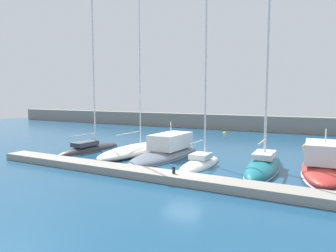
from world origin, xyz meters
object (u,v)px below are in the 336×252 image
object	(u,v)px
sailboat_charcoal_nearest	(90,148)
motorboat_red_sixth	(324,164)
sailboat_ivory_second	(134,150)
sailboat_white_fourth	(200,163)
sailboat_teal_fifth	(263,165)
motorboat_slate_third	(168,150)
mooring_buoy_orange	(307,147)
mooring_buoy_yellow	(225,134)
dock_bollard	(174,170)

from	to	relation	value
sailboat_charcoal_nearest	motorboat_red_sixth	distance (m)	20.45
sailboat_ivory_second	sailboat_white_fourth	size ratio (longest dim) A/B	1.16
sailboat_white_fourth	sailboat_teal_fifth	bearing A→B (deg)	-76.73
motorboat_slate_third	motorboat_red_sixth	world-z (taller)	motorboat_red_sixth
mooring_buoy_orange	mooring_buoy_yellow	size ratio (longest dim) A/B	1.62
sailboat_teal_fifth	motorboat_red_sixth	world-z (taller)	sailboat_teal_fifth
motorboat_slate_third	motorboat_red_sixth	size ratio (longest dim) A/B	1.08
sailboat_teal_fifth	mooring_buoy_yellow	distance (m)	21.81
mooring_buoy_yellow	dock_bollard	xyz separation A→B (m)	(5.02, -25.47, 0.72)
motorboat_slate_third	sailboat_white_fourth	bearing A→B (deg)	-117.13
sailboat_ivory_second	motorboat_red_sixth	world-z (taller)	sailboat_ivory_second
sailboat_white_fourth	dock_bollard	bearing A→B (deg)	-176.14
sailboat_charcoal_nearest	motorboat_slate_third	world-z (taller)	sailboat_charcoal_nearest
sailboat_charcoal_nearest	mooring_buoy_yellow	xyz separation A→B (m)	(7.23, 19.79, -0.27)
sailboat_charcoal_nearest	mooring_buoy_yellow	size ratio (longest dim) A/B	29.62
mooring_buoy_orange	dock_bollard	distance (m)	19.11
sailboat_charcoal_nearest	motorboat_red_sixth	size ratio (longest dim) A/B	1.70
sailboat_white_fourth	mooring_buoy_yellow	bearing A→B (deg)	14.29
sailboat_charcoal_nearest	sailboat_ivory_second	distance (m)	4.71
mooring_buoy_yellow	dock_bollard	bearing A→B (deg)	-78.84
motorboat_red_sixth	sailboat_teal_fifth	bearing A→B (deg)	101.94
sailboat_ivory_second	sailboat_teal_fifth	size ratio (longest dim) A/B	1.05
motorboat_slate_third	motorboat_red_sixth	xyz separation A→B (m)	(12.41, -0.19, 0.11)
dock_bollard	sailboat_white_fourth	bearing A→B (deg)	92.64
mooring_buoy_orange	mooring_buoy_yellow	bearing A→B (deg)	146.66
sailboat_ivory_second	dock_bollard	size ratio (longest dim) A/B	35.15
sailboat_ivory_second	dock_bollard	bearing A→B (deg)	-131.32
motorboat_slate_third	mooring_buoy_yellow	world-z (taller)	motorboat_slate_third
sailboat_ivory_second	mooring_buoy_yellow	world-z (taller)	sailboat_ivory_second
sailboat_ivory_second	sailboat_white_fourth	bearing A→B (deg)	-104.31
sailboat_charcoal_nearest	mooring_buoy_yellow	bearing A→B (deg)	-17.34
sailboat_charcoal_nearest	sailboat_teal_fifth	size ratio (longest dim) A/B	1.11
sailboat_ivory_second	motorboat_red_sixth	distance (m)	15.81
motorboat_red_sixth	mooring_buoy_orange	bearing A→B (deg)	6.70
sailboat_teal_fifth	sailboat_ivory_second	bearing A→B (deg)	83.62
sailboat_ivory_second	motorboat_slate_third	xyz separation A→B (m)	(3.40, 0.31, 0.27)
sailboat_white_fourth	dock_bollard	size ratio (longest dim) A/B	30.31
mooring_buoy_yellow	sailboat_ivory_second	bearing A→B (deg)	-97.92
sailboat_charcoal_nearest	dock_bollard	distance (m)	13.52
sailboat_teal_fifth	mooring_buoy_yellow	world-z (taller)	sailboat_teal_fifth
sailboat_ivory_second	mooring_buoy_orange	size ratio (longest dim) A/B	17.26
motorboat_red_sixth	mooring_buoy_orange	distance (m)	11.43
sailboat_ivory_second	sailboat_teal_fifth	xyz separation A→B (m)	(11.93, -0.89, 0.08)
sailboat_charcoal_nearest	sailboat_white_fourth	world-z (taller)	sailboat_charcoal_nearest
mooring_buoy_yellow	dock_bollard	distance (m)	25.98
mooring_buoy_orange	mooring_buoy_yellow	world-z (taller)	mooring_buoy_orange
sailboat_ivory_second	mooring_buoy_yellow	distance (m)	19.01
sailboat_white_fourth	dock_bollard	distance (m)	4.83
sailboat_white_fourth	motorboat_slate_third	bearing A→B (deg)	62.96
sailboat_teal_fifth	dock_bollard	bearing A→B (deg)	141.17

